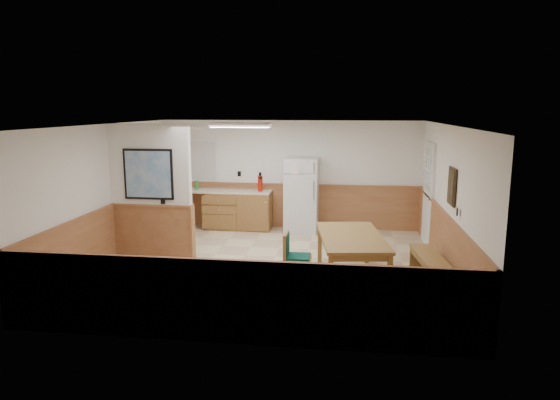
# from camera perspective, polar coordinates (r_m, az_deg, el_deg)

# --- Properties ---
(ground) EXTENTS (6.00, 6.00, 0.00)m
(ground) POSITION_cam_1_polar(r_m,az_deg,el_deg) (8.98, -1.05, -7.56)
(ground) COLOR beige
(ground) RESTS_ON ground
(ceiling) EXTENTS (6.00, 6.00, 0.02)m
(ceiling) POSITION_cam_1_polar(r_m,az_deg,el_deg) (8.54, -1.11, 8.60)
(ceiling) COLOR silver
(ceiling) RESTS_ON back_wall
(back_wall) EXTENTS (6.00, 0.02, 2.50)m
(back_wall) POSITION_cam_1_polar(r_m,az_deg,el_deg) (11.61, 1.14, 2.92)
(back_wall) COLOR white
(back_wall) RESTS_ON ground
(right_wall) EXTENTS (0.02, 6.00, 2.50)m
(right_wall) POSITION_cam_1_polar(r_m,az_deg,el_deg) (8.75, 18.75, -0.16)
(right_wall) COLOR white
(right_wall) RESTS_ON ground
(left_wall) EXTENTS (0.02, 6.00, 2.50)m
(left_wall) POSITION_cam_1_polar(r_m,az_deg,el_deg) (9.59, -19.10, 0.72)
(left_wall) COLOR white
(left_wall) RESTS_ON ground
(wainscot_back) EXTENTS (6.00, 0.04, 1.00)m
(wainscot_back) POSITION_cam_1_polar(r_m,az_deg,el_deg) (11.71, 1.12, -0.73)
(wainscot_back) COLOR #AD6D45
(wainscot_back) RESTS_ON ground
(wainscot_right) EXTENTS (0.04, 6.00, 1.00)m
(wainscot_right) POSITION_cam_1_polar(r_m,az_deg,el_deg) (8.90, 18.34, -4.90)
(wainscot_right) COLOR #AD6D45
(wainscot_right) RESTS_ON ground
(wainscot_left) EXTENTS (0.04, 6.00, 1.00)m
(wainscot_left) POSITION_cam_1_polar(r_m,az_deg,el_deg) (9.73, -18.73, -3.64)
(wainscot_left) COLOR #AD6D45
(wainscot_left) RESTS_ON ground
(partition_wall) EXTENTS (1.50, 0.20, 2.50)m
(partition_wall) POSITION_cam_1_polar(r_m,az_deg,el_deg) (9.46, -14.50, 0.73)
(partition_wall) COLOR white
(partition_wall) RESTS_ON ground
(kitchen_counter) EXTENTS (2.20, 0.61, 1.00)m
(kitchen_counter) POSITION_cam_1_polar(r_m,az_deg,el_deg) (11.63, -4.97, -1.05)
(kitchen_counter) COLOR olive
(kitchen_counter) RESTS_ON ground
(exterior_door) EXTENTS (0.07, 1.02, 2.15)m
(exterior_door) POSITION_cam_1_polar(r_m,az_deg,el_deg) (10.62, 16.56, 0.68)
(exterior_door) COLOR white
(exterior_door) RESTS_ON ground
(kitchen_window) EXTENTS (0.80, 0.04, 1.00)m
(kitchen_window) POSITION_cam_1_polar(r_m,az_deg,el_deg) (11.97, -8.94, 4.47)
(kitchen_window) COLOR white
(kitchen_window) RESTS_ON back_wall
(wall_painting) EXTENTS (0.04, 0.50, 0.60)m
(wall_painting) POSITION_cam_1_polar(r_m,az_deg,el_deg) (8.40, 19.03, 1.48)
(wall_painting) COLOR #332314
(wall_painting) RESTS_ON right_wall
(fluorescent_fixture) EXTENTS (1.20, 0.30, 0.09)m
(fluorescent_fixture) POSITION_cam_1_polar(r_m,az_deg,el_deg) (9.96, -4.57, 8.54)
(fluorescent_fixture) COLOR white
(fluorescent_fixture) RESTS_ON ceiling
(refrigerator) EXTENTS (0.75, 0.73, 1.68)m
(refrigerator) POSITION_cam_1_polar(r_m,az_deg,el_deg) (11.28, 2.48, 0.58)
(refrigerator) COLOR silver
(refrigerator) RESTS_ON ground
(dining_table) EXTENTS (1.24, 2.07, 0.75)m
(dining_table) POSITION_cam_1_polar(r_m,az_deg,el_deg) (8.19, 8.15, -4.63)
(dining_table) COLOR olive
(dining_table) RESTS_ON ground
(dining_bench) EXTENTS (0.52, 1.64, 0.45)m
(dining_bench) POSITION_cam_1_polar(r_m,az_deg,el_deg) (8.34, 16.94, -6.97)
(dining_bench) COLOR olive
(dining_bench) RESTS_ON ground
(dining_chair) EXTENTS (0.61, 0.44, 0.85)m
(dining_chair) POSITION_cam_1_polar(r_m,az_deg,el_deg) (7.95, 1.40, -6.24)
(dining_chair) COLOR olive
(dining_chair) RESTS_ON ground
(fire_extinguisher) EXTENTS (0.14, 0.14, 0.44)m
(fire_extinguisher) POSITION_cam_1_polar(r_m,az_deg,el_deg) (11.37, -2.27, 1.95)
(fire_extinguisher) COLOR #AC1609
(fire_extinguisher) RESTS_ON kitchen_counter
(soap_bottle) EXTENTS (0.09, 0.09, 0.21)m
(soap_bottle) POSITION_cam_1_polar(r_m,az_deg,el_deg) (11.78, -9.49, 1.68)
(soap_bottle) COLOR green
(soap_bottle) RESTS_ON kitchen_counter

